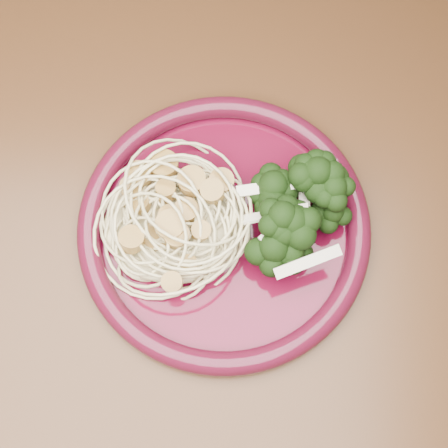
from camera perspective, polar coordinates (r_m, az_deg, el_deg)
dining_table at (r=0.73m, az=-4.12°, el=-3.75°), size 1.20×0.80×0.75m
dinner_plate at (r=0.63m, az=-0.00°, el=-0.28°), size 0.30×0.30×0.02m
spaghetti_pile at (r=0.62m, az=-4.62°, el=0.23°), size 0.15×0.13×0.03m
scallop_cluster at (r=0.58m, az=-4.91°, el=1.53°), size 0.14×0.14×0.05m
broccoli_pile at (r=0.61m, az=5.76°, el=0.28°), size 0.10×0.17×0.06m
onion_garnish at (r=0.57m, az=6.09°, el=1.44°), size 0.07×0.11×0.06m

